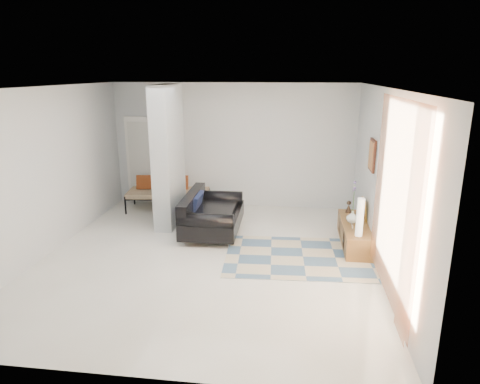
# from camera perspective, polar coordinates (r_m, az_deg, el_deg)

# --- Properties ---
(floor) EXTENTS (6.00, 6.00, 0.00)m
(floor) POSITION_cam_1_polar(r_m,az_deg,el_deg) (7.34, -4.30, -8.64)
(floor) COLOR beige
(floor) RESTS_ON ground
(ceiling) EXTENTS (6.00, 6.00, 0.00)m
(ceiling) POSITION_cam_1_polar(r_m,az_deg,el_deg) (6.69, -4.81, 13.75)
(ceiling) COLOR white
(ceiling) RESTS_ON wall_back
(wall_back) EXTENTS (6.00, 0.00, 6.00)m
(wall_back) POSITION_cam_1_polar(r_m,az_deg,el_deg) (9.78, -0.94, 6.18)
(wall_back) COLOR silver
(wall_back) RESTS_ON ground
(wall_front) EXTENTS (6.00, 0.00, 6.00)m
(wall_front) POSITION_cam_1_polar(r_m,az_deg,el_deg) (4.14, -13.09, -7.85)
(wall_front) COLOR silver
(wall_front) RESTS_ON ground
(wall_left) EXTENTS (0.00, 6.00, 6.00)m
(wall_left) POSITION_cam_1_polar(r_m,az_deg,el_deg) (7.92, -24.44, 2.46)
(wall_left) COLOR silver
(wall_left) RESTS_ON ground
(wall_right) EXTENTS (0.00, 6.00, 6.00)m
(wall_right) POSITION_cam_1_polar(r_m,az_deg,el_deg) (6.88, 18.51, 1.23)
(wall_right) COLOR silver
(wall_right) RESTS_ON ground
(partition_column) EXTENTS (0.35, 1.20, 2.80)m
(partition_column) POSITION_cam_1_polar(r_m,az_deg,el_deg) (8.67, -9.53, 4.72)
(partition_column) COLOR #ADB2B4
(partition_column) RESTS_ON floor
(hallway_door) EXTENTS (0.85, 0.06, 2.04)m
(hallway_door) POSITION_cam_1_polar(r_m,az_deg,el_deg) (10.32, -12.61, 4.16)
(hallway_door) COLOR white
(hallway_door) RESTS_ON floor
(curtain) EXTENTS (0.00, 2.55, 2.55)m
(curtain) POSITION_cam_1_polar(r_m,az_deg,el_deg) (5.76, 19.84, -1.11)
(curtain) COLOR orange
(curtain) RESTS_ON wall_right
(wall_art) EXTENTS (0.04, 0.45, 0.55)m
(wall_art) POSITION_cam_1_polar(r_m,az_deg,el_deg) (7.69, 17.23, 4.72)
(wall_art) COLOR #3E1B11
(wall_art) RESTS_ON wall_right
(media_console) EXTENTS (0.45, 1.64, 0.80)m
(media_console) POSITION_cam_1_polar(r_m,az_deg,el_deg) (8.04, 14.99, -5.35)
(media_console) COLOR brown
(media_console) RESTS_ON floor
(loveseat) EXTENTS (1.06, 1.77, 0.76)m
(loveseat) POSITION_cam_1_polar(r_m,az_deg,el_deg) (8.35, -4.07, -3.01)
(loveseat) COLOR silver
(loveseat) RESTS_ON floor
(daybed) EXTENTS (1.88, 0.95, 0.77)m
(daybed) POSITION_cam_1_polar(r_m,az_deg,el_deg) (9.80, -9.66, 0.07)
(daybed) COLOR black
(daybed) RESTS_ON floor
(area_rug) EXTENTS (2.69, 1.87, 0.01)m
(area_rug) POSITION_cam_1_polar(r_m,az_deg,el_deg) (7.39, 8.40, -8.55)
(area_rug) COLOR #BEB091
(area_rug) RESTS_ON floor
(cylinder_lamp) EXTENTS (0.12, 0.12, 0.65)m
(cylinder_lamp) POSITION_cam_1_polar(r_m,az_deg,el_deg) (7.30, 15.70, -3.27)
(cylinder_lamp) COLOR white
(cylinder_lamp) RESTS_ON media_console
(bronze_figurine) EXTENTS (0.13, 0.13, 0.23)m
(bronze_figurine) POSITION_cam_1_polar(r_m,az_deg,el_deg) (8.51, 14.29, -1.91)
(bronze_figurine) COLOR #301F15
(bronze_figurine) RESTS_ON media_console
(vase) EXTENTS (0.22, 0.22, 0.22)m
(vase) POSITION_cam_1_polar(r_m,az_deg,el_deg) (7.97, 14.75, -3.21)
(vase) COLOR white
(vase) RESTS_ON media_console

